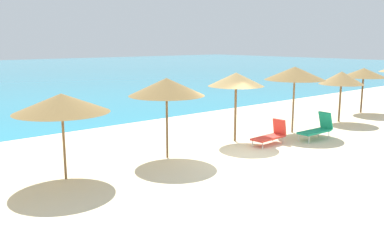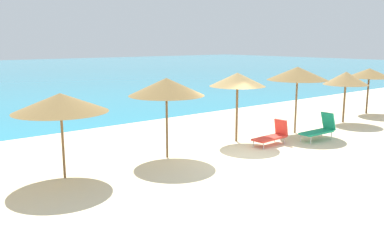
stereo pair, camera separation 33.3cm
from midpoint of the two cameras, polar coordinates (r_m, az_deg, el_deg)
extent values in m
plane|color=beige|center=(14.16, 8.09, -5.25)|extent=(160.00, 160.00, 0.00)
cylinder|color=brown|center=(12.26, -16.81, -3.08)|extent=(0.07, 0.07, 2.10)
cone|color=olive|center=(12.04, -17.11, 2.33)|extent=(2.68, 2.68, 0.54)
cylinder|color=brown|center=(13.85, -2.83, -0.65)|extent=(0.08, 0.08, 2.28)
cone|color=olive|center=(13.66, -2.89, 4.65)|extent=(2.55, 2.55, 0.59)
cylinder|color=brown|center=(16.22, 6.85, 1.09)|extent=(0.09, 0.09, 2.35)
cone|color=#9E7F4C|center=(16.05, 6.95, 5.63)|extent=(2.19, 2.19, 0.53)
cylinder|color=brown|center=(18.19, 14.80, 2.03)|extent=(0.08, 0.08, 2.45)
cone|color=olive|center=(18.04, 15.01, 6.29)|extent=(2.58, 2.58, 0.56)
cylinder|color=brown|center=(21.41, 20.86, 2.35)|extent=(0.10, 0.10, 2.01)
cone|color=olive|center=(21.28, 21.08, 5.46)|extent=(2.14, 2.14, 0.63)
cylinder|color=brown|center=(24.56, 23.63, 3.30)|extent=(0.09, 0.09, 2.13)
cone|color=olive|center=(24.45, 23.84, 6.01)|extent=(2.39, 2.39, 0.51)
cube|color=#199972|center=(17.13, 17.49, -1.65)|extent=(1.58, 0.62, 0.07)
cube|color=#199972|center=(17.66, 18.97, -0.14)|extent=(0.31, 0.58, 0.73)
cylinder|color=silver|center=(16.79, 15.45, -2.45)|extent=(0.04, 0.04, 0.31)
cylinder|color=silver|center=(16.51, 16.77, -2.75)|extent=(0.04, 0.04, 0.31)
cylinder|color=silver|center=(17.84, 18.08, -1.83)|extent=(0.04, 0.04, 0.31)
cylinder|color=silver|center=(17.58, 19.36, -2.09)|extent=(0.04, 0.04, 0.31)
cube|color=red|center=(15.93, 11.32, -2.49)|extent=(1.53, 0.63, 0.07)
cube|color=red|center=(16.42, 12.88, -1.01)|extent=(0.20, 0.57, 0.64)
cylinder|color=silver|center=(15.62, 9.17, -3.28)|extent=(0.04, 0.04, 0.25)
cylinder|color=silver|center=(15.33, 10.55, -3.60)|extent=(0.04, 0.04, 0.25)
cylinder|color=silver|center=(16.61, 11.99, -2.54)|extent=(0.04, 0.04, 0.25)
cylinder|color=silver|center=(16.33, 13.34, -2.82)|extent=(0.04, 0.04, 0.25)
camera|label=1|loc=(0.17, -89.32, 0.13)|focal=38.28mm
camera|label=2|loc=(0.17, 90.68, -0.13)|focal=38.28mm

